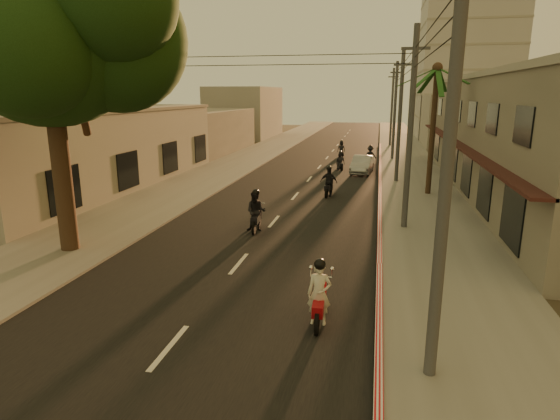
{
  "coord_description": "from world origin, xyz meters",
  "views": [
    {
      "loc": [
        4.84,
        -13.65,
        6.14
      ],
      "look_at": [
        0.97,
        4.84,
        1.42
      ],
      "focal_mm": 30.0,
      "sensor_mm": 36.0,
      "label": 1
    }
  ],
  "objects_px": {
    "broadleaf_tree": "(57,26)",
    "scooter_mid_b": "(329,183)",
    "palm_tree": "(437,76)",
    "scooter_far_c": "(341,149)",
    "scooter_mid_a": "(256,212)",
    "scooter_far_b": "(370,156)",
    "parked_car": "(362,165)",
    "scooter_far_a": "(340,161)",
    "scooter_red": "(319,296)"
  },
  "relations": [
    {
      "from": "palm_tree",
      "to": "scooter_mid_b",
      "type": "relative_size",
      "value": 4.26
    },
    {
      "from": "palm_tree",
      "to": "scooter_red",
      "type": "bearing_deg",
      "value": -104.11
    },
    {
      "from": "parked_car",
      "to": "scooter_mid_a",
      "type": "bearing_deg",
      "value": -98.18
    },
    {
      "from": "scooter_far_b",
      "to": "scooter_far_a",
      "type": "bearing_deg",
      "value": -131.59
    },
    {
      "from": "scooter_mid_a",
      "to": "scooter_far_b",
      "type": "bearing_deg",
      "value": 73.26
    },
    {
      "from": "broadleaf_tree",
      "to": "scooter_mid_b",
      "type": "bearing_deg",
      "value": 54.93
    },
    {
      "from": "scooter_red",
      "to": "scooter_far_a",
      "type": "xyz_separation_m",
      "value": [
        -1.61,
        26.63,
        -0.1
      ]
    },
    {
      "from": "palm_tree",
      "to": "scooter_far_c",
      "type": "distance_m",
      "value": 19.28
    },
    {
      "from": "scooter_far_c",
      "to": "scooter_red",
      "type": "bearing_deg",
      "value": -87.51
    },
    {
      "from": "scooter_mid_a",
      "to": "scooter_far_b",
      "type": "relative_size",
      "value": 1.12
    },
    {
      "from": "scooter_far_c",
      "to": "broadleaf_tree",
      "type": "bearing_deg",
      "value": -105.51
    },
    {
      "from": "scooter_mid_b",
      "to": "scooter_far_a",
      "type": "height_order",
      "value": "scooter_mid_b"
    },
    {
      "from": "scooter_far_a",
      "to": "scooter_far_c",
      "type": "height_order",
      "value": "scooter_far_c"
    },
    {
      "from": "scooter_mid_a",
      "to": "scooter_far_a",
      "type": "bearing_deg",
      "value": 78.06
    },
    {
      "from": "broadleaf_tree",
      "to": "scooter_far_b",
      "type": "distance_m",
      "value": 29.2
    },
    {
      "from": "broadleaf_tree",
      "to": "palm_tree",
      "type": "xyz_separation_m",
      "value": [
        14.61,
        13.86,
        -1.33
      ]
    },
    {
      "from": "scooter_red",
      "to": "scooter_mid_b",
      "type": "bearing_deg",
      "value": 92.85
    },
    {
      "from": "scooter_far_c",
      "to": "scooter_mid_a",
      "type": "bearing_deg",
      "value": -94.84
    },
    {
      "from": "scooter_mid_a",
      "to": "scooter_far_b",
      "type": "height_order",
      "value": "scooter_mid_a"
    },
    {
      "from": "scooter_far_b",
      "to": "broadleaf_tree",
      "type": "bearing_deg",
      "value": -120.55
    },
    {
      "from": "palm_tree",
      "to": "scooter_far_b",
      "type": "bearing_deg",
      "value": 107.35
    },
    {
      "from": "broadleaf_tree",
      "to": "palm_tree",
      "type": "height_order",
      "value": "broadleaf_tree"
    },
    {
      "from": "scooter_far_c",
      "to": "palm_tree",
      "type": "bearing_deg",
      "value": -69.46
    },
    {
      "from": "scooter_red",
      "to": "palm_tree",
      "type": "bearing_deg",
      "value": 73.57
    },
    {
      "from": "scooter_far_a",
      "to": "scooter_far_b",
      "type": "bearing_deg",
      "value": 36.96
    },
    {
      "from": "palm_tree",
      "to": "scooter_far_c",
      "type": "relative_size",
      "value": 4.81
    },
    {
      "from": "scooter_mid_a",
      "to": "parked_car",
      "type": "height_order",
      "value": "scooter_mid_a"
    },
    {
      "from": "scooter_mid_a",
      "to": "scooter_far_b",
      "type": "distance_m",
      "value": 22.36
    },
    {
      "from": "palm_tree",
      "to": "scooter_mid_a",
      "type": "distance_m",
      "value": 14.31
    },
    {
      "from": "broadleaf_tree",
      "to": "scooter_far_c",
      "type": "bearing_deg",
      "value": 75.6
    },
    {
      "from": "scooter_far_a",
      "to": "scooter_red",
      "type": "bearing_deg",
      "value": -105.98
    },
    {
      "from": "scooter_red",
      "to": "scooter_far_c",
      "type": "relative_size",
      "value": 1.13
    },
    {
      "from": "broadleaf_tree",
      "to": "scooter_far_b",
      "type": "relative_size",
      "value": 6.75
    },
    {
      "from": "scooter_far_a",
      "to": "scooter_far_b",
      "type": "distance_m",
      "value": 4.21
    },
    {
      "from": "scooter_mid_b",
      "to": "broadleaf_tree",
      "type": "bearing_deg",
      "value": -119.34
    },
    {
      "from": "broadleaf_tree",
      "to": "scooter_far_a",
      "type": "bearing_deg",
      "value": 69.36
    },
    {
      "from": "parked_car",
      "to": "scooter_far_a",
      "type": "bearing_deg",
      "value": 153.66
    },
    {
      "from": "palm_tree",
      "to": "parked_car",
      "type": "relative_size",
      "value": 1.91
    },
    {
      "from": "scooter_far_b",
      "to": "parked_car",
      "type": "relative_size",
      "value": 0.42
    },
    {
      "from": "scooter_mid_a",
      "to": "scooter_far_a",
      "type": "distance_m",
      "value": 18.51
    },
    {
      "from": "palm_tree",
      "to": "parked_car",
      "type": "distance_m",
      "value": 10.82
    },
    {
      "from": "broadleaf_tree",
      "to": "palm_tree",
      "type": "relative_size",
      "value": 1.48
    },
    {
      "from": "parked_car",
      "to": "scooter_far_c",
      "type": "height_order",
      "value": "scooter_far_c"
    },
    {
      "from": "scooter_mid_a",
      "to": "scooter_far_c",
      "type": "distance_m",
      "value": 26.68
    },
    {
      "from": "scooter_mid_b",
      "to": "scooter_red",
      "type": "bearing_deg",
      "value": -79.1
    },
    {
      "from": "scooter_mid_b",
      "to": "scooter_far_c",
      "type": "relative_size",
      "value": 1.13
    },
    {
      "from": "broadleaf_tree",
      "to": "scooter_far_a",
      "type": "distance_m",
      "value": 25.27
    },
    {
      "from": "scooter_mid_b",
      "to": "scooter_far_a",
      "type": "xyz_separation_m",
      "value": [
        -0.13,
        10.25,
        -0.13
      ]
    },
    {
      "from": "broadleaf_tree",
      "to": "scooter_mid_a",
      "type": "relative_size",
      "value": 6.03
    },
    {
      "from": "scooter_mid_a",
      "to": "parked_car",
      "type": "xyz_separation_m",
      "value": [
        4.15,
        17.24,
        -0.2
      ]
    }
  ]
}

